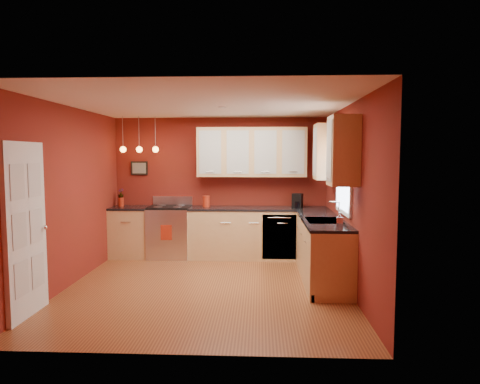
{
  "coord_description": "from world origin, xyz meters",
  "views": [
    {
      "loc": [
        0.75,
        -5.99,
        1.89
      ],
      "look_at": [
        0.43,
        1.0,
        1.29
      ],
      "focal_mm": 32.0,
      "sensor_mm": 36.0,
      "label": 1
    }
  ],
  "objects_px": {
    "soap_pump": "(339,219)",
    "gas_range": "(170,231)",
    "coffee_maker": "(297,201)",
    "red_canister": "(206,201)",
    "sink": "(324,222)"
  },
  "relations": [
    {
      "from": "gas_range",
      "to": "sink",
      "type": "bearing_deg",
      "value": -29.78
    },
    {
      "from": "gas_range",
      "to": "coffee_maker",
      "type": "height_order",
      "value": "coffee_maker"
    },
    {
      "from": "red_canister",
      "to": "coffee_maker",
      "type": "xyz_separation_m",
      "value": [
        1.68,
        -0.02,
        0.01
      ]
    },
    {
      "from": "red_canister",
      "to": "coffee_maker",
      "type": "height_order",
      "value": "coffee_maker"
    },
    {
      "from": "soap_pump",
      "to": "sink",
      "type": "bearing_deg",
      "value": 102.24
    },
    {
      "from": "red_canister",
      "to": "soap_pump",
      "type": "relative_size",
      "value": 1.08
    },
    {
      "from": "sink",
      "to": "coffee_maker",
      "type": "xyz_separation_m",
      "value": [
        -0.26,
        1.51,
        0.14
      ]
    },
    {
      "from": "sink",
      "to": "red_canister",
      "type": "height_order",
      "value": "sink"
    },
    {
      "from": "gas_range",
      "to": "soap_pump",
      "type": "height_order",
      "value": "soap_pump"
    },
    {
      "from": "gas_range",
      "to": "red_canister",
      "type": "xyz_separation_m",
      "value": [
        0.68,
        0.03,
        0.56
      ]
    },
    {
      "from": "sink",
      "to": "soap_pump",
      "type": "bearing_deg",
      "value": -77.76
    },
    {
      "from": "soap_pump",
      "to": "gas_range",
      "type": "bearing_deg",
      "value": 143.2
    },
    {
      "from": "soap_pump",
      "to": "red_canister",
      "type": "bearing_deg",
      "value": 134.75
    },
    {
      "from": "sink",
      "to": "gas_range",
      "type": "bearing_deg",
      "value": 150.22
    },
    {
      "from": "coffee_maker",
      "to": "soap_pump",
      "type": "relative_size",
      "value": 1.34
    }
  ]
}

